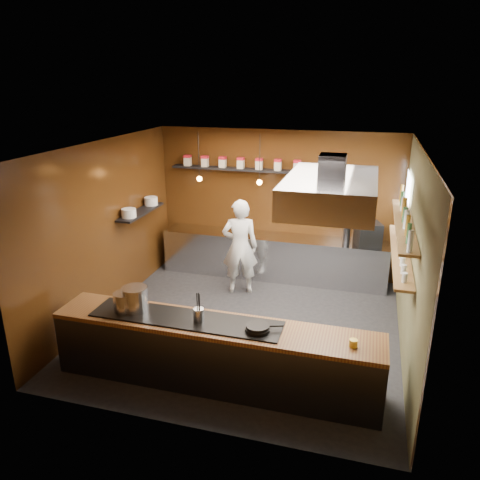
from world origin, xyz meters
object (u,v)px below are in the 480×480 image
(espresso_machine, at_px, (368,234))
(chef, at_px, (240,247))
(stockpot_small, at_px, (124,302))
(extractor_hood, at_px, (331,191))
(stockpot_large, at_px, (135,299))

(espresso_machine, height_order, chef, chef)
(stockpot_small, bearing_deg, espresso_machine, 50.34)
(extractor_hood, bearing_deg, espresso_machine, 77.74)
(extractor_hood, distance_m, espresso_machine, 2.95)
(extractor_hood, height_order, stockpot_small, extractor_hood)
(extractor_hood, relative_size, stockpot_small, 7.04)
(stockpot_large, xyz_separation_m, espresso_machine, (2.99, 3.72, 0.01))
(stockpot_small, distance_m, chef, 3.05)
(chef, bearing_deg, extractor_hood, 120.77)
(stockpot_large, xyz_separation_m, stockpot_small, (-0.14, -0.06, -0.04))
(extractor_hood, xyz_separation_m, stockpot_small, (-2.58, -1.23, -1.43))
(extractor_hood, relative_size, stockpot_large, 5.73)
(stockpot_large, height_order, espresso_machine, espresso_machine)
(stockpot_large, distance_m, espresso_machine, 4.77)
(stockpot_large, relative_size, stockpot_small, 1.23)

